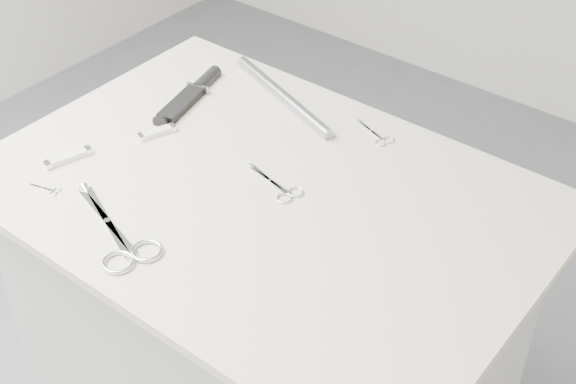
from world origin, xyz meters
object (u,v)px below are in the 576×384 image
Objects in this scene: metal_rail at (283,95)px; embroidery_scissors_a at (282,189)px; plinth at (267,360)px; sheathed_knife at (193,93)px; embroidery_scissors_b at (378,136)px; pocket_knife_a at (68,158)px; pocket_knife_b at (157,133)px; tiny_scissors at (49,190)px; large_shears at (123,243)px.

embroidery_scissors_a is at bearing -51.91° from metal_rail.
plinth is 4.19× the size of sheathed_knife.
pocket_knife_a reaches higher than embroidery_scissors_b.
embroidery_scissors_a reaches higher than plinth.
pocket_knife_b reaches higher than plinth.
embroidery_scissors_b is (0.05, 0.25, -0.00)m from embroidery_scissors_a.
plinth is 0.47m from embroidery_scissors_a.
pocket_knife_a is (-0.35, -0.16, 0.48)m from plinth.
tiny_scissors is 0.80× the size of pocket_knife_b.
plinth is 11.73× the size of pocket_knife_b.
pocket_knife_a is at bearing -142.37° from embroidery_scissors_a.
pocket_knife_a reaches higher than pocket_knife_b.
plinth is 0.61m from pocket_knife_a.
pocket_knife_a is 0.18m from pocket_knife_b.
embroidery_scissors_a is at bearing -65.78° from pocket_knife_b.
tiny_scissors is at bearing -165.11° from large_shears.
large_shears is 0.47m from sheathed_knife.
sheathed_knife is 2.29× the size of pocket_knife_a.
pocket_knife_a is at bearing -155.79° from plinth.
plinth is 2.65× the size of metal_rail.
tiny_scissors is (-0.30, -0.24, 0.47)m from plinth.
tiny_scissors is 0.39m from sheathed_knife.
pocket_knife_b is at bearing 144.73° from large_shears.
large_shears reaches higher than embroidery_scissors_b.
pocket_knife_b is (0.04, -0.15, -0.00)m from sheathed_knife.
embroidery_scissors_a and tiny_scissors have the same top height.
sheathed_knife reaches higher than pocket_knife_a.
large_shears is 3.13× the size of pocket_knife_b.
embroidery_scissors_a is 1.33× the size of embroidery_scissors_b.
sheathed_knife reaches higher than pocket_knife_b.
large_shears is 0.21m from tiny_scissors.
pocket_knife_a reaches higher than embroidery_scissors_a.
large_shears is (-0.09, -0.25, 0.47)m from plinth.
sheathed_knife is (-0.39, -0.11, 0.01)m from embroidery_scissors_b.
sheathed_knife reaches higher than embroidery_scissors_a.
embroidery_scissors_b is 0.29× the size of metal_rail.
pocket_knife_b is at bearing -165.07° from embroidery_scissors_a.
embroidery_scissors_b is (0.16, 0.52, -0.00)m from large_shears.
pocket_knife_a is (-0.03, -0.31, -0.00)m from sheathed_knife.
embroidery_scissors_a is 0.25m from embroidery_scissors_b.
plinth is 6.92× the size of embroidery_scissors_a.
tiny_scissors is at bearing 169.09° from sheathed_knife.
embroidery_scissors_b and tiny_scissors have the same top height.
embroidery_scissors_b is (0.07, 0.27, 0.47)m from plinth.
tiny_scissors is at bearing -141.82° from plinth.
embroidery_scissors_b is at bearing 75.45° from plinth.
sheathed_knife is at bearing 11.13° from pocket_knife_a.
metal_rail is (-0.07, 0.51, 0.01)m from large_shears.
plinth is at bearing 22.68° from tiny_scissors.
embroidery_scissors_a is at bearing -124.39° from sheathed_knife.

